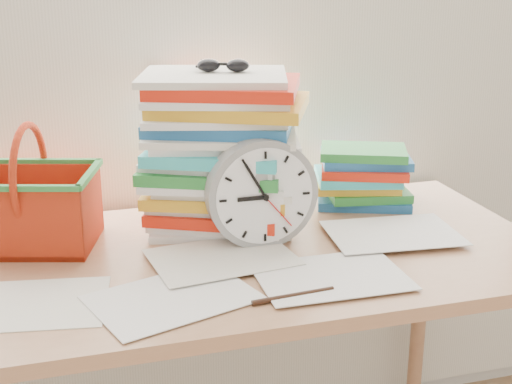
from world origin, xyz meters
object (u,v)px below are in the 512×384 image
object	(u,v)px
paper_stack	(223,151)
book_stack	(363,175)
clock	(262,193)
basket	(31,187)
desk	(233,283)

from	to	relation	value
paper_stack	book_stack	bearing A→B (deg)	7.17
clock	basket	distance (m)	0.51
paper_stack	clock	world-z (taller)	paper_stack
desk	book_stack	bearing A→B (deg)	28.76
clock	desk	bearing A→B (deg)	-163.62
paper_stack	clock	xyz separation A→B (m)	(0.05, -0.15, -0.06)
desk	basket	distance (m)	0.49
book_stack	desk	bearing A→B (deg)	-151.24
clock	basket	world-z (taller)	basket
desk	clock	size ratio (longest dim) A/B	5.67
basket	book_stack	bearing A→B (deg)	20.16
clock	basket	bearing A→B (deg)	163.27
paper_stack	clock	size ratio (longest dim) A/B	1.48
paper_stack	basket	size ratio (longest dim) A/B	1.34
desk	clock	distance (m)	0.21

